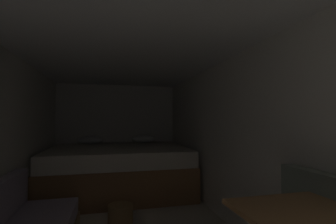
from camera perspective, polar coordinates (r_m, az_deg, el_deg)
wall_back at (r=5.22m, az=-11.99°, el=-4.59°), size 2.52×0.05×1.98m
wall_right at (r=2.84m, az=16.05°, el=-6.89°), size 0.05×5.47×1.98m
ceiling_slab at (r=2.58m, az=-9.75°, el=15.42°), size 2.52×5.47×0.05m
bed at (r=4.35m, az=-11.62°, el=-13.17°), size 2.30×1.78×0.93m
wicker_basket at (r=3.20m, az=-11.22°, el=-22.63°), size 0.30×0.30×0.22m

